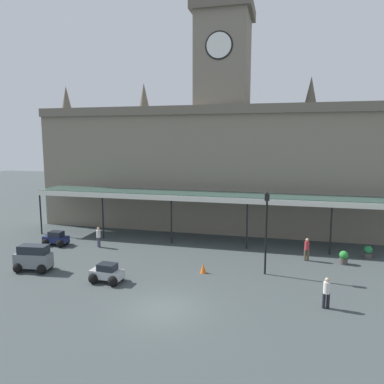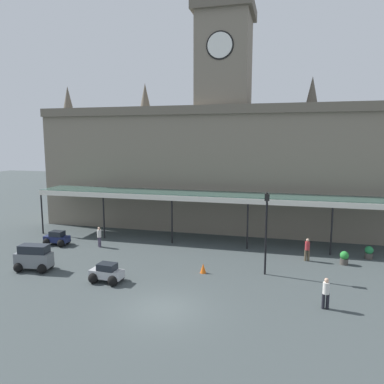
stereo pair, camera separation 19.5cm
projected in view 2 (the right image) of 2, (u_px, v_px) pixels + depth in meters
name	position (u px, v px, depth m)	size (l,w,h in m)	color
ground_plane	(163.00, 309.00, 18.94)	(140.00, 140.00, 0.00)	#3D4646
station_building	(223.00, 160.00, 35.60)	(35.85, 6.42, 21.12)	slate
entrance_canopy	(212.00, 195.00, 30.79)	(31.91, 3.26, 4.20)	#38564C
car_navy_sedan	(57.00, 239.00, 30.35)	(2.06, 1.54, 1.19)	#19214C
car_grey_van	(34.00, 259.00, 24.42)	(2.50, 1.78, 1.77)	slate
car_silver_sedan	(107.00, 274.00, 22.48)	(2.10, 1.60, 1.19)	#B2B5BA
pedestrian_beside_cars	(307.00, 249.00, 26.31)	(0.38, 0.34, 1.67)	brown
pedestrian_crossing_forecourt	(326.00, 292.00, 18.84)	(0.38, 0.34, 1.67)	black
pedestrian_near_entrance	(99.00, 236.00, 29.73)	(0.34, 0.34, 1.67)	#3F384C
victorian_lamppost	(266.00, 224.00, 23.32)	(0.30, 0.30, 5.48)	black
traffic_cone	(203.00, 268.00, 23.99)	(0.40, 0.40, 0.65)	orange
planter_forecourt_centre	(369.00, 252.00, 26.83)	(0.60, 0.60, 0.96)	#47423D
planter_by_canopy	(344.00, 258.00, 25.61)	(0.60, 0.60, 0.96)	#47423D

